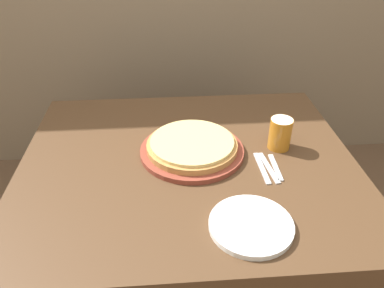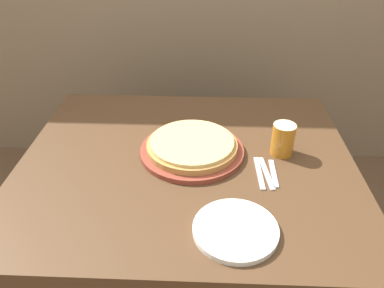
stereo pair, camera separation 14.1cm
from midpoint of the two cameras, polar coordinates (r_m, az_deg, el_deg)
ground_plane at (r=1.90m, az=-2.70°, el=-20.18°), size 12.00×12.00×0.00m
dining_table at (r=1.63m, az=-3.03°, el=-12.71°), size 1.24×1.07×0.71m
pizza_on_board at (r=1.42m, az=-2.84°, el=-0.59°), size 0.40×0.40×0.06m
beer_glass at (r=1.45m, az=10.64°, el=1.66°), size 0.09×0.09×0.12m
dinner_plate at (r=1.13m, az=5.40°, el=-12.35°), size 0.25×0.25×0.02m
fork at (r=1.36m, az=7.71°, el=-3.74°), size 0.02×0.19×0.00m
dinner_knife at (r=1.36m, az=8.74°, el=-3.68°), size 0.04×0.19×0.00m
spoon at (r=1.37m, az=9.76°, el=-3.62°), size 0.02×0.16×0.00m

